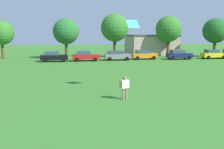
{
  "coord_description": "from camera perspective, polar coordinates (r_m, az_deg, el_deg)",
  "views": [
    {
      "loc": [
        -2.57,
        -1.66,
        4.34
      ],
      "look_at": [
        -0.49,
        10.71,
        2.39
      ],
      "focal_mm": 41.68,
      "sensor_mm": 36.0,
      "label": 1
    }
  ],
  "objects": [
    {
      "name": "parked_car_navy_4",
      "position": [
        46.9,
        14.44,
        4.28
      ],
      "size": [
        4.3,
        2.02,
        1.68
      ],
      "color": "#141E4C",
      "rests_on": "ground"
    },
    {
      "name": "tree_far_left",
      "position": [
        50.49,
        -23.08,
        8.44
      ],
      "size": [
        4.39,
        4.39,
        6.83
      ],
      "color": "brown",
      "rests_on": "ground"
    },
    {
      "name": "parked_car_orange_3",
      "position": [
        45.72,
        7.0,
        4.38
      ],
      "size": [
        4.3,
        2.02,
        1.68
      ],
      "color": "orange",
      "rests_on": "ground"
    },
    {
      "name": "house_left",
      "position": [
        57.51,
        8.45,
        6.53
      ],
      "size": [
        10.06,
        9.26,
        4.26
      ],
      "color": "tan",
      "rests_on": "ground"
    },
    {
      "name": "adult_bystander",
      "position": [
        17.36,
        2.8,
        -2.45
      ],
      "size": [
        0.74,
        0.42,
        1.6
      ],
      "rotation": [
        0.0,
        0.0,
        3.41
      ],
      "color": "#8C7259",
      "rests_on": "ground"
    },
    {
      "name": "parked_car_red_1",
      "position": [
        42.8,
        -5.91,
        4.1
      ],
      "size": [
        4.3,
        2.02,
        1.68
      ],
      "color": "red",
      "rests_on": "ground"
    },
    {
      "name": "parked_car_yellow_5",
      "position": [
        49.92,
        21.3,
        4.22
      ],
      "size": [
        4.3,
        2.02,
        1.68
      ],
      "color": "yellow",
      "rests_on": "ground"
    },
    {
      "name": "tree_left",
      "position": [
        47.11,
        -10.08,
        9.25
      ],
      "size": [
        4.57,
        4.57,
        7.12
      ],
      "color": "brown",
      "rests_on": "ground"
    },
    {
      "name": "kite",
      "position": [
        20.15,
        4.54,
        10.77
      ],
      "size": [
        1.11,
        0.78,
        1.06
      ],
      "color": "#3FBFE5"
    },
    {
      "name": "ground_plane",
      "position": [
        32.06,
        -4.83,
        1.01
      ],
      "size": [
        160.0,
        160.0,
        0.0
      ],
      "primitive_type": "plane",
      "color": "#387528"
    },
    {
      "name": "parked_car_gray_2",
      "position": [
        43.81,
        1.1,
        4.26
      ],
      "size": [
        4.3,
        2.02,
        1.68
      ],
      "color": "slate",
      "rests_on": "ground"
    },
    {
      "name": "tree_right",
      "position": [
        53.67,
        21.72,
        8.88
      ],
      "size": [
        4.73,
        4.73,
        7.37
      ],
      "color": "brown",
      "rests_on": "ground"
    },
    {
      "name": "tree_center_left",
      "position": [
        49.32,
        0.61,
        10.19
      ],
      "size": [
        5.25,
        5.25,
        8.18
      ],
      "color": "brown",
      "rests_on": "ground"
    },
    {
      "name": "parked_car_black_0",
      "position": [
        42.59,
        -12.68,
        3.91
      ],
      "size": [
        4.3,
        2.02,
        1.68
      ],
      "color": "black",
      "rests_on": "ground"
    },
    {
      "name": "tree_center_right",
      "position": [
        52.75,
        12.3,
        9.7
      ],
      "size": [
        5.07,
        5.07,
        7.9
      ],
      "color": "brown",
      "rests_on": "ground"
    }
  ]
}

